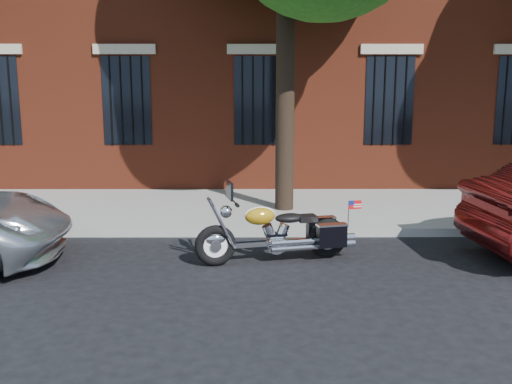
{
  "coord_description": "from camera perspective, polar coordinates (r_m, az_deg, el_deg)",
  "views": [
    {
      "loc": [
        -0.1,
        -8.11,
        2.56
      ],
      "look_at": [
        -0.06,
        0.8,
        0.88
      ],
      "focal_mm": 40.0,
      "sensor_mm": 36.0,
      "label": 1
    }
  ],
  "objects": [
    {
      "name": "sidewalk",
      "position": [
        11.64,
        0.27,
        -1.67
      ],
      "size": [
        40.0,
        3.6,
        0.15
      ],
      "primitive_type": "cube",
      "color": "gray",
      "rests_on": "ground"
    },
    {
      "name": "curb",
      "position": [
        9.81,
        0.36,
        -4.01
      ],
      "size": [
        40.0,
        0.16,
        0.15
      ],
      "primitive_type": "cube",
      "color": "gray",
      "rests_on": "ground"
    },
    {
      "name": "motorcycle",
      "position": [
        8.36,
        2.51,
        -4.23
      ],
      "size": [
        2.42,
        1.02,
        1.21
      ],
      "rotation": [
        0.0,
        0.0,
        0.24
      ],
      "color": "black",
      "rests_on": "ground"
    },
    {
      "name": "ground",
      "position": [
        8.5,
        0.45,
        -6.85
      ],
      "size": [
        120.0,
        120.0,
        0.0
      ],
      "primitive_type": "plane",
      "color": "black",
      "rests_on": "ground"
    }
  ]
}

